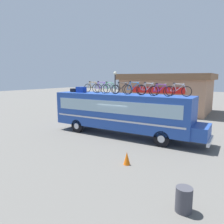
{
  "coord_description": "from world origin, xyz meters",
  "views": [
    {
      "loc": [
        7.67,
        -13.82,
        4.38
      ],
      "look_at": [
        -0.68,
        0.0,
        1.75
      ],
      "focal_mm": 33.76,
      "sensor_mm": 36.0,
      "label": 1
    }
  ],
  "objects_px": {
    "bus": "(121,112)",
    "traffic_cone": "(127,158)",
    "luggage_bag_1": "(75,90)",
    "street_lamp": "(115,88)",
    "rooftop_bicycle_6": "(148,90)",
    "rooftop_bicycle_1": "(93,88)",
    "rooftop_bicycle_7": "(161,91)",
    "luggage_bag_2": "(81,90)",
    "rooftop_bicycle_5": "(134,89)",
    "rooftop_bicycle_2": "(101,88)",
    "trash_bin": "(184,199)",
    "rooftop_bicycle_4": "(122,89)",
    "rooftop_bicycle_8": "(178,91)",
    "rooftop_bicycle_3": "(109,89)"
  },
  "relations": [
    {
      "from": "luggage_bag_2",
      "to": "rooftop_bicycle_7",
      "type": "bearing_deg",
      "value": -1.05
    },
    {
      "from": "rooftop_bicycle_4",
      "to": "rooftop_bicycle_7",
      "type": "xyz_separation_m",
      "value": [
        3.09,
        -0.43,
        -0.02
      ]
    },
    {
      "from": "rooftop_bicycle_3",
      "to": "trash_bin",
      "type": "distance_m",
      "value": 10.49
    },
    {
      "from": "luggage_bag_1",
      "to": "traffic_cone",
      "type": "relative_size",
      "value": 0.84
    },
    {
      "from": "rooftop_bicycle_2",
      "to": "trash_bin",
      "type": "distance_m",
      "value": 11.34
    },
    {
      "from": "traffic_cone",
      "to": "bus",
      "type": "bearing_deg",
      "value": 121.56
    },
    {
      "from": "rooftop_bicycle_5",
      "to": "traffic_cone",
      "type": "relative_size",
      "value": 2.75
    },
    {
      "from": "rooftop_bicycle_3",
      "to": "rooftop_bicycle_7",
      "type": "relative_size",
      "value": 0.99
    },
    {
      "from": "rooftop_bicycle_1",
      "to": "rooftop_bicycle_5",
      "type": "bearing_deg",
      "value": -8.74
    },
    {
      "from": "bus",
      "to": "rooftop_bicycle_6",
      "type": "height_order",
      "value": "rooftop_bicycle_6"
    },
    {
      "from": "rooftop_bicycle_4",
      "to": "rooftop_bicycle_3",
      "type": "bearing_deg",
      "value": -167.14
    },
    {
      "from": "rooftop_bicycle_8",
      "to": "street_lamp",
      "type": "relative_size",
      "value": 0.34
    },
    {
      "from": "rooftop_bicycle_1",
      "to": "traffic_cone",
      "type": "relative_size",
      "value": 2.7
    },
    {
      "from": "rooftop_bicycle_4",
      "to": "traffic_cone",
      "type": "distance_m",
      "value": 6.43
    },
    {
      "from": "rooftop_bicycle_4",
      "to": "trash_bin",
      "type": "height_order",
      "value": "rooftop_bicycle_4"
    },
    {
      "from": "rooftop_bicycle_2",
      "to": "traffic_cone",
      "type": "bearing_deg",
      "value": -45.12
    },
    {
      "from": "luggage_bag_2",
      "to": "traffic_cone",
      "type": "relative_size",
      "value": 1.11
    },
    {
      "from": "rooftop_bicycle_4",
      "to": "rooftop_bicycle_6",
      "type": "bearing_deg",
      "value": 0.75
    },
    {
      "from": "rooftop_bicycle_5",
      "to": "rooftop_bicycle_6",
      "type": "bearing_deg",
      "value": 16.9
    },
    {
      "from": "rooftop_bicycle_5",
      "to": "rooftop_bicycle_6",
      "type": "distance_m",
      "value": 1.02
    },
    {
      "from": "bus",
      "to": "luggage_bag_1",
      "type": "distance_m",
      "value": 4.75
    },
    {
      "from": "rooftop_bicycle_3",
      "to": "trash_bin",
      "type": "relative_size",
      "value": 1.95
    },
    {
      "from": "bus",
      "to": "traffic_cone",
      "type": "relative_size",
      "value": 17.86
    },
    {
      "from": "rooftop_bicycle_1",
      "to": "rooftop_bicycle_7",
      "type": "relative_size",
      "value": 1.09
    },
    {
      "from": "rooftop_bicycle_2",
      "to": "rooftop_bicycle_6",
      "type": "height_order",
      "value": "rooftop_bicycle_2"
    },
    {
      "from": "traffic_cone",
      "to": "street_lamp",
      "type": "relative_size",
      "value": 0.13
    },
    {
      "from": "bus",
      "to": "trash_bin",
      "type": "bearing_deg",
      "value": -48.82
    },
    {
      "from": "bus",
      "to": "luggage_bag_1",
      "type": "bearing_deg",
      "value": -179.02
    },
    {
      "from": "rooftop_bicycle_1",
      "to": "trash_bin",
      "type": "bearing_deg",
      "value": -39.33
    },
    {
      "from": "rooftop_bicycle_3",
      "to": "street_lamp",
      "type": "relative_size",
      "value": 0.32
    },
    {
      "from": "luggage_bag_2",
      "to": "rooftop_bicycle_2",
      "type": "distance_m",
      "value": 1.79
    },
    {
      "from": "luggage_bag_1",
      "to": "street_lamp",
      "type": "xyz_separation_m",
      "value": [
        -0.04,
        6.92,
        -0.15
      ]
    },
    {
      "from": "bus",
      "to": "rooftop_bicycle_5",
      "type": "xyz_separation_m",
      "value": [
        1.11,
        -0.23,
        1.73
      ]
    },
    {
      "from": "street_lamp",
      "to": "rooftop_bicycle_6",
      "type": "bearing_deg",
      "value": -45.58
    },
    {
      "from": "traffic_cone",
      "to": "rooftop_bicycle_5",
      "type": "bearing_deg",
      "value": 111.77
    },
    {
      "from": "street_lamp",
      "to": "rooftop_bicycle_1",
      "type": "bearing_deg",
      "value": -75.96
    },
    {
      "from": "street_lamp",
      "to": "rooftop_bicycle_5",
      "type": "bearing_deg",
      "value": -51.3
    },
    {
      "from": "luggage_bag_2",
      "to": "rooftop_bicycle_4",
      "type": "bearing_deg",
      "value": 4.72
    },
    {
      "from": "luggage_bag_1",
      "to": "rooftop_bicycle_4",
      "type": "xyz_separation_m",
      "value": [
        4.53,
        0.12,
        0.23
      ]
    },
    {
      "from": "bus",
      "to": "rooftop_bicycle_1",
      "type": "bearing_deg",
      "value": 172.41
    },
    {
      "from": "rooftop_bicycle_2",
      "to": "rooftop_bicycle_8",
      "type": "relative_size",
      "value": 1.03
    },
    {
      "from": "rooftop_bicycle_3",
      "to": "traffic_cone",
      "type": "xyz_separation_m",
      "value": [
        3.85,
        -4.53,
        -3.23
      ]
    },
    {
      "from": "rooftop_bicycle_5",
      "to": "trash_bin",
      "type": "xyz_separation_m",
      "value": [
        5.14,
        -6.91,
        -3.17
      ]
    },
    {
      "from": "rooftop_bicycle_4",
      "to": "street_lamp",
      "type": "height_order",
      "value": "street_lamp"
    },
    {
      "from": "rooftop_bicycle_5",
      "to": "rooftop_bicycle_4",
      "type": "bearing_deg",
      "value": 166.18
    },
    {
      "from": "rooftop_bicycle_3",
      "to": "rooftop_bicycle_5",
      "type": "distance_m",
      "value": 2.06
    },
    {
      "from": "luggage_bag_1",
      "to": "rooftop_bicycle_6",
      "type": "xyz_separation_m",
      "value": [
        6.59,
        0.14,
        0.23
      ]
    },
    {
      "from": "rooftop_bicycle_3",
      "to": "street_lamp",
      "type": "distance_m",
      "value": 7.9
    },
    {
      "from": "traffic_cone",
      "to": "rooftop_bicycle_8",
      "type": "bearing_deg",
      "value": 76.24
    },
    {
      "from": "rooftop_bicycle_7",
      "to": "traffic_cone",
      "type": "bearing_deg",
      "value": -92.73
    }
  ]
}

